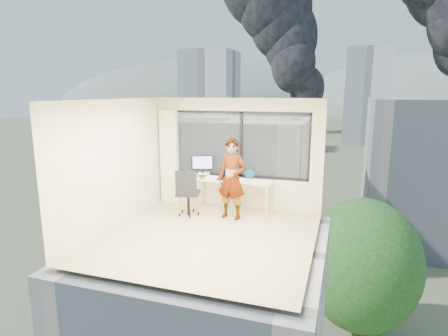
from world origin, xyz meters
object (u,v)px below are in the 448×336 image
at_px(monitor, 202,165).
at_px(handbag, 250,174).
at_px(laptop, 224,175).
at_px(person, 232,179).
at_px(game_console, 204,174).
at_px(desk, 233,195).
at_px(chair, 188,192).

xyz_separation_m(monitor, handbag, (1.14, 0.11, -0.15)).
bearing_deg(laptop, handbag, 32.86).
bearing_deg(laptop, person, -50.78).
xyz_separation_m(person, game_console, (-0.93, 0.73, -0.10)).
xyz_separation_m(game_console, handbag, (1.14, 0.01, 0.07)).
distance_m(desk, game_console, 0.93).
height_order(laptop, handbag, laptop).
bearing_deg(handbag, chair, -133.66).
bearing_deg(laptop, desk, 22.13).
height_order(chair, handbag, chair).
bearing_deg(person, desk, 112.05).
relative_size(monitor, game_console, 1.88).
xyz_separation_m(monitor, game_console, (0.00, 0.10, -0.22)).
bearing_deg(person, laptop, 133.56).
height_order(desk, monitor, monitor).
xyz_separation_m(chair, person, (0.99, 0.11, 0.34)).
distance_m(monitor, laptop, 0.66).
bearing_deg(person, chair, -166.05).
bearing_deg(chair, desk, 23.40).
xyz_separation_m(chair, monitor, (0.06, 0.73, 0.46)).
bearing_deg(game_console, handbag, -9.78).
relative_size(desk, laptop, 5.31).
bearing_deg(game_console, desk, -25.87).
distance_m(chair, monitor, 0.87).
relative_size(monitor, laptop, 1.52).
distance_m(person, monitor, 1.13).
relative_size(desk, handbag, 6.71).
height_order(person, handbag, person).
bearing_deg(game_console, laptop, -35.56).
height_order(game_console, handbag, handbag).
xyz_separation_m(desk, game_console, (-0.80, 0.23, 0.41)).
bearing_deg(handbag, monitor, -163.34).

